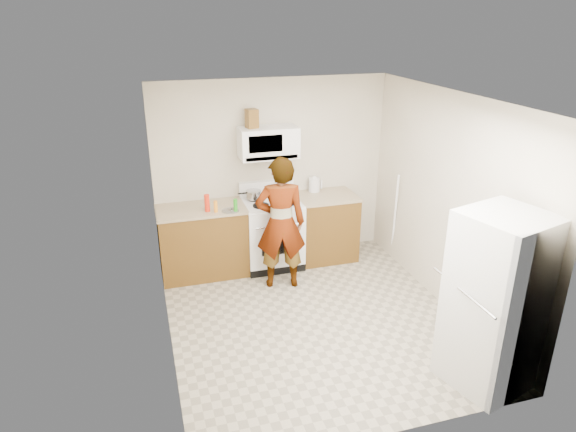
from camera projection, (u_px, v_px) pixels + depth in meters
name	position (u px, v px, depth m)	size (l,w,h in m)	color
floor	(314.00, 319.00, 5.88)	(3.60, 3.60, 0.00)	gray
back_wall	(272.00, 171.00, 7.01)	(3.20, 0.02, 2.50)	beige
right_wall	(448.00, 203.00, 5.84)	(0.02, 3.60, 2.50)	beige
cabinet_left	(203.00, 242.00, 6.76)	(1.12, 0.62, 0.90)	#563714
counter_left	(201.00, 209.00, 6.59)	(1.14, 0.64, 0.04)	tan
cabinet_right	(325.00, 228.00, 7.22)	(0.80, 0.62, 0.90)	#563714
counter_right	(326.00, 196.00, 7.04)	(0.82, 0.64, 0.04)	tan
gas_range	(272.00, 232.00, 6.99)	(0.76, 0.65, 1.13)	white
microwave	(268.00, 142.00, 6.65)	(0.76, 0.38, 0.40)	white
person	(281.00, 223.00, 6.32)	(0.62, 0.41, 1.70)	tan
fridge	(496.00, 302.00, 4.62)	(0.70, 0.70, 1.70)	silver
kettle	(314.00, 185.00, 7.16)	(0.16, 0.16, 0.19)	silver
jug	(252.00, 119.00, 6.49)	(0.14, 0.14, 0.24)	brown
saucepan	(254.00, 195.00, 6.84)	(0.19, 0.19, 0.11)	#AAA9AD
tray	(288.00, 200.00, 6.82)	(0.25, 0.16, 0.05)	silver
bottle_spray	(207.00, 203.00, 6.43)	(0.07, 0.07, 0.22)	red
bottle_hot_sauce	(216.00, 206.00, 6.42)	(0.05, 0.05, 0.15)	orange
bottle_green_cap	(235.00, 205.00, 6.44)	(0.05, 0.05, 0.16)	#208A19
pot_lid	(230.00, 210.00, 6.48)	(0.22, 0.22, 0.01)	silver
broom	(395.00, 216.00, 7.08)	(0.03, 0.03, 1.30)	white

